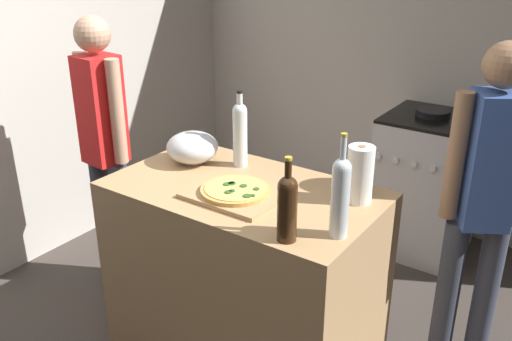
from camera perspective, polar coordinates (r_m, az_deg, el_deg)
name	(u,v)px	position (r m, az deg, el deg)	size (l,w,h in m)	color
ground_plane	(304,299)	(3.39, 5.02, -13.03)	(3.99, 3.21, 0.02)	#3F3833
kitchen_wall_rear	(410,43)	(4.04, 15.56, 12.55)	(3.99, 0.10, 2.60)	#BCB7AD
kitchen_wall_left	(85,46)	(3.95, -17.28, 12.14)	(0.10, 3.21, 2.60)	#BCB7AD
counter	(244,276)	(2.71, -1.22, -10.82)	(1.23, 0.71, 0.94)	tan
cutting_board	(235,194)	(2.40, -2.13, -2.45)	(0.40, 0.32, 0.02)	tan
pizza	(235,190)	(2.39, -2.14, -2.00)	(0.30, 0.30, 0.03)	tan
mixing_bowl	(192,147)	(2.75, -6.58, 2.39)	(0.26, 0.26, 0.16)	#B2B2B7
paper_towel_roll	(360,174)	(2.35, 10.68, -0.39)	(0.11, 0.11, 0.25)	white
wine_bottle_green	(340,194)	(2.04, 8.70, -2.43)	(0.07, 0.07, 0.41)	silver
wine_bottle_amber	(287,205)	(2.01, 3.25, -3.61)	(0.07, 0.07, 0.33)	#331E0F
wine_bottle_dark	(240,132)	(2.67, -1.66, 4.01)	(0.07, 0.07, 0.38)	silver
stove	(426,184)	(3.80, 17.11, -1.38)	(0.57, 0.59, 0.98)	#B7B7BC
person_in_stripes	(105,142)	(3.22, -15.37, 2.90)	(0.36, 0.22, 1.61)	#383D4C
person_in_red	(483,200)	(2.62, 22.40, -2.79)	(0.32, 0.27, 1.60)	#383D4C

